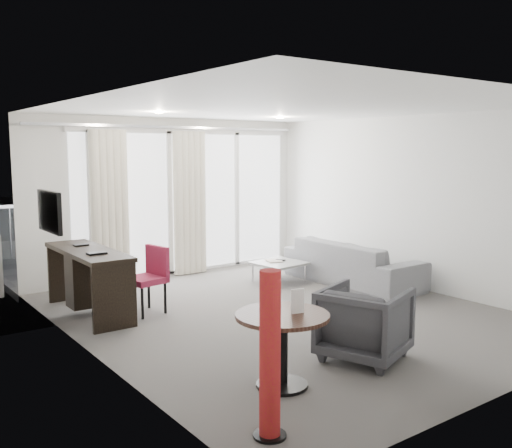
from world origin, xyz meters
TOP-DOWN VIEW (x-y plane):
  - floor at (0.00, 0.00)m, footprint 5.00×6.00m
  - ceiling at (0.00, 0.00)m, footprint 5.00×6.00m
  - wall_left at (-2.50, 0.00)m, footprint 0.00×6.00m
  - wall_right at (2.50, 0.00)m, footprint 0.00×6.00m
  - wall_front at (0.00, -3.00)m, footprint 5.00×0.00m
  - window_panel at (0.30, 2.98)m, footprint 4.00×0.02m
  - window_frame at (0.30, 2.97)m, footprint 4.10×0.06m
  - curtain_left at (-1.15, 2.82)m, footprint 0.60×0.20m
  - curtain_right at (0.25, 2.82)m, footprint 0.60×0.20m
  - curtain_track at (0.00, 2.82)m, footprint 4.80×0.04m
  - downlight_a at (-0.90, 1.60)m, footprint 0.12×0.12m
  - downlight_b at (1.20, 1.60)m, footprint 0.12×0.12m
  - desk at (-2.00, 1.48)m, footprint 0.55×1.77m
  - tv at (-2.46, 1.45)m, footprint 0.05×0.80m
  - desk_chair at (-1.41, 1.07)m, footprint 0.54×0.52m
  - round_table at (-1.43, -1.74)m, footprint 1.09×1.09m
  - menu_card at (-1.31, -1.81)m, footprint 0.12×0.05m
  - red_lamp at (-2.06, -2.38)m, footprint 0.32×0.32m
  - tub_armchair at (-0.33, -1.69)m, footprint 1.03×1.01m
  - coffee_table at (1.06, 1.43)m, footprint 0.79×0.79m
  - remote at (1.15, 1.50)m, footprint 0.11×0.16m
  - magazine at (1.04, 1.53)m, footprint 0.31×0.36m
  - sofa at (1.94, 0.69)m, footprint 0.90×2.31m
  - terrace_slab at (0.30, 4.50)m, footprint 5.60×3.00m
  - rattan_chair_a at (1.04, 3.93)m, footprint 0.59×0.59m
  - rattan_chair_b at (2.17, 4.98)m, footprint 0.59×0.59m
  - rattan_table at (0.92, 3.56)m, footprint 0.61×0.61m
  - balustrade at (0.30, 5.95)m, footprint 5.50×0.06m

SIDE VIEW (x-z plane):
  - terrace_slab at x=0.30m, z-range -0.12..0.00m
  - floor at x=0.00m, z-range 0.00..0.00m
  - coffee_table at x=1.06m, z-range 0.00..0.32m
  - rattan_table at x=0.92m, z-range 0.00..0.49m
  - round_table at x=-1.43m, z-range 0.00..0.67m
  - sofa at x=1.94m, z-range 0.00..0.67m
  - remote at x=1.15m, z-range 0.35..0.37m
  - magazine at x=1.04m, z-range 0.35..0.37m
  - rattan_chair_b at x=2.17m, z-range 0.00..0.73m
  - tub_armchair at x=-0.33m, z-range 0.00..0.73m
  - rattan_chair_a at x=1.04m, z-range 0.00..0.77m
  - desk at x=-2.00m, z-range 0.00..0.83m
  - desk_chair at x=-1.41m, z-range 0.00..0.86m
  - balustrade at x=0.30m, z-range -0.02..1.02m
  - red_lamp at x=-2.06m, z-range 0.00..1.25m
  - menu_card at x=-1.31m, z-range 0.61..0.83m
  - window_panel at x=0.30m, z-range 0.01..2.39m
  - curtain_left at x=-1.15m, z-range 0.01..2.39m
  - curtain_right at x=0.25m, z-range 0.01..2.39m
  - window_frame at x=0.30m, z-range -0.02..2.42m
  - wall_left at x=-2.50m, z-range 0.00..2.60m
  - wall_right at x=2.50m, z-range 0.00..2.60m
  - wall_front at x=0.00m, z-range 0.00..2.60m
  - tv at x=-2.46m, z-range 1.10..1.60m
  - curtain_track at x=0.00m, z-range 2.43..2.47m
  - downlight_a at x=-0.90m, z-range 2.58..2.60m
  - downlight_b at x=1.20m, z-range 2.58..2.60m
  - ceiling at x=0.00m, z-range 2.60..2.60m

